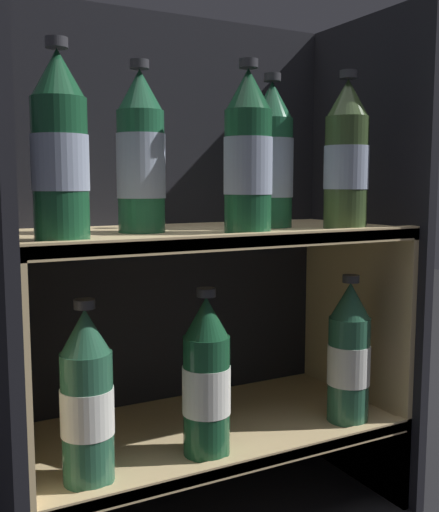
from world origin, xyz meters
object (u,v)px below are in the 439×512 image
bottle_upper_front_2 (346,158)px  bottle_lower_front_0 (87,400)px  bottle_upper_front_1 (248,156)px  bottle_upper_back_0 (141,157)px  bottle_lower_front_2 (349,355)px  bottle_lower_front_1 (206,380)px  bottle_upper_back_1 (272,160)px  bottle_upper_front_0 (60,151)px

bottle_upper_front_2 → bottle_lower_front_0: size_ratio=1.00×
bottle_upper_front_1 → bottle_upper_back_0: 0.18m
bottle_upper_front_1 → bottle_lower_front_2: size_ratio=1.00×
bottle_upper_front_1 → bottle_lower_front_1: bottle_upper_front_1 is taller
bottle_upper_back_0 → bottle_lower_front_0: (-0.12, -0.09, -0.37)m
bottle_upper_front_1 → bottle_lower_front_2: (0.22, -0.00, -0.37)m
bottle_upper_back_1 → bottle_lower_front_2: bearing=-36.1°
bottle_upper_back_1 → bottle_lower_front_0: size_ratio=1.00×
bottle_upper_front_0 → bottle_upper_front_1: same height
bottle_upper_front_1 → bottle_upper_back_0: bearing=150.1°
bottle_upper_front_2 → bottle_lower_front_0: bottle_upper_front_2 is taller
bottle_upper_back_1 → bottle_lower_front_1: size_ratio=1.00×
bottle_upper_front_0 → bottle_lower_front_1: size_ratio=1.00×
bottle_upper_front_0 → bottle_upper_back_1: size_ratio=1.00×
bottle_upper_front_2 → bottle_upper_back_0: (-0.36, 0.09, -0.00)m
bottle_upper_back_0 → bottle_upper_back_1: same height
bottle_upper_front_0 → bottle_upper_back_1: bearing=12.2°
bottle_lower_front_0 → bottle_lower_front_2: size_ratio=1.00×
bottle_upper_front_0 → bottle_upper_back_0: bearing=29.9°
bottle_upper_front_0 → bottle_upper_back_0: (0.15, 0.09, -0.00)m
bottle_upper_back_1 → bottle_lower_front_0: 0.54m
bottle_upper_front_0 → bottle_lower_front_2: 0.65m
bottle_upper_back_1 → bottle_lower_front_0: (-0.38, -0.09, -0.37)m
bottle_upper_front_0 → bottle_upper_back_1: same height
bottle_upper_back_0 → bottle_lower_front_1: bottle_upper_back_0 is taller
bottle_upper_front_2 → bottle_upper_back_0: bearing=166.2°
bottle_lower_front_1 → bottle_upper_front_2: bearing=-0.0°
bottle_upper_back_0 → bottle_lower_front_2: 0.53m
bottle_upper_front_2 → bottle_upper_back_1: bearing=139.4°
bottle_upper_front_0 → bottle_lower_front_0: (0.03, 0.00, -0.37)m
bottle_upper_front_1 → bottle_upper_front_2: 0.21m
bottle_upper_front_0 → bottle_upper_front_2: 0.51m
bottle_upper_front_0 → bottle_lower_front_0: size_ratio=1.00×
bottle_lower_front_0 → bottle_lower_front_1: size_ratio=1.00×
bottle_upper_front_1 → bottle_lower_front_1: 0.38m
bottle_lower_front_0 → bottle_lower_front_2: 0.50m
bottle_upper_front_0 → bottle_upper_front_2: size_ratio=1.00×
bottle_lower_front_1 → bottle_upper_front_0: bearing=-180.0°
bottle_upper_front_0 → bottle_lower_front_1: 0.43m
bottle_lower_front_0 → bottle_upper_front_0: bearing=-180.0°
bottle_upper_front_1 → bottle_lower_front_1: (-0.08, 0.00, -0.37)m
bottle_upper_front_0 → bottle_upper_back_1: (0.41, 0.09, -0.00)m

